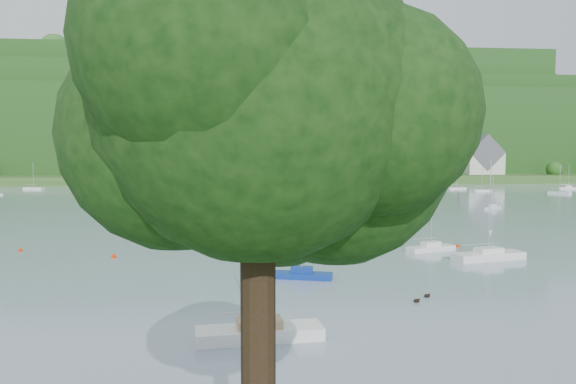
{
  "coord_description": "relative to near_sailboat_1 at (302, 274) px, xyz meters",
  "views": [
    {
      "loc": [
        -9.3,
        -17.65,
        10.36
      ],
      "look_at": [
        -1.08,
        75.0,
        4.0
      ],
      "focal_mm": 32.42,
      "sensor_mm": 36.0,
      "label": 1
    }
  ],
  "objects": [
    {
      "name": "mooring_buoy_5",
      "position": [
        -29.26,
        15.34,
        -0.4
      ],
      "size": [
        0.42,
        0.42,
        0.42
      ],
      "primitive_type": "sphere",
      "color": "#F32B00",
      "rests_on": "ground"
    },
    {
      "name": "far_shore_strip",
      "position": [
        4.28,
        174.35,
        1.1
      ],
      "size": [
        600.0,
        60.0,
        3.0
      ],
      "primitive_type": "cube",
      "color": "#2B5720",
      "rests_on": "ground"
    },
    {
      "name": "near_sailboat_1",
      "position": [
        0.0,
        0.0,
        0.0
      ],
      "size": [
        5.35,
        2.77,
        6.96
      ],
      "rotation": [
        0.0,
        0.0,
        -0.27
      ],
      "color": "navy",
      "rests_on": "ground"
    },
    {
      "name": "village_building_1",
      "position": [
        -25.72,
        163.35,
        8.35
      ],
      "size": [
        12.0,
        9.36,
        14.0
      ],
      "color": "silver",
      "rests_on": "far_shore_strip"
    },
    {
      "name": "duck_pair",
      "position": [
        7.92,
        -7.32,
        -0.3
      ],
      "size": [
        1.67,
        1.49,
        0.33
      ],
      "color": "black",
      "rests_on": "ground"
    },
    {
      "name": "near_sailboat_3",
      "position": [
        15.59,
        11.48,
        0.02
      ],
      "size": [
        5.83,
        3.34,
        7.6
      ],
      "rotation": [
        0.0,
        0.0,
        0.34
      ],
      "color": "white",
      "rests_on": "ground"
    },
    {
      "name": "village_building_2",
      "position": [
        9.28,
        162.35,
        9.87
      ],
      "size": [
        16.0,
        11.44,
        18.0
      ],
      "color": "silver",
      "rests_on": "far_shore_strip"
    },
    {
      "name": "mooring_buoy_0",
      "position": [
        -18.18,
        10.7,
        -0.4
      ],
      "size": [
        0.49,
        0.49,
        0.49
      ],
      "primitive_type": "sphere",
      "color": "#F32B00",
      "rests_on": "ground"
    },
    {
      "name": "far_sailboat_cluster",
      "position": [
        18.55,
        88.49,
        -0.04
      ],
      "size": [
        188.5,
        75.92,
        8.53
      ],
      "color": "white",
      "rests_on": "ground"
    },
    {
      "name": "village_building_3",
      "position": [
        49.28,
        160.35,
        9.03
      ],
      "size": [
        13.0,
        10.4,
        15.5
      ],
      "color": "silver",
      "rests_on": "far_shore_strip"
    },
    {
      "name": "mooring_buoy_1",
      "position": [
        -2.55,
        4.48,
        -0.4
      ],
      "size": [
        0.38,
        0.38,
        0.38
      ],
      "primitive_type": "sphere",
      "color": "white",
      "rests_on": "ground"
    },
    {
      "name": "mooring_buoy_4",
      "position": [
        28.6,
        24.18,
        -0.4
      ],
      "size": [
        0.45,
        0.45,
        0.45
      ],
      "primitive_type": "sphere",
      "color": "white",
      "rests_on": "ground"
    },
    {
      "name": "mooring_buoy_2",
      "position": [
        19.57,
        13.73,
        -0.4
      ],
      "size": [
        0.44,
        0.44,
        0.44
      ],
      "primitive_type": "sphere",
      "color": "#F32B00",
      "rests_on": "ground"
    },
    {
      "name": "village_building_4",
      "position": [
        94.28,
        164.35,
        9.18
      ],
      "size": [
        15.0,
        10.4,
        16.5
      ],
      "color": "silver",
      "rests_on": "far_shore_strip"
    },
    {
      "name": "forested_ridge",
      "position": [
        4.68,
        242.92,
        22.48
      ],
      "size": [
        620.0,
        181.22,
        69.89
      ],
      "color": "#163912",
      "rests_on": "ground"
    },
    {
      "name": "mooring_buoy_3",
      "position": [
        1.55,
        33.39,
        -0.4
      ],
      "size": [
        0.47,
        0.47,
        0.47
      ],
      "primitive_type": "sphere",
      "color": "#F32B00",
      "rests_on": "ground"
    },
    {
      "name": "village_building_0",
      "position": [
        -50.72,
        161.35,
        9.11
      ],
      "size": [
        14.0,
        10.4,
        16.0
      ],
      "color": "silver",
      "rests_on": "far_shore_strip"
    },
    {
      "name": "near_sailboat_2",
      "position": [
        -4.09,
        -14.47,
        0.08
      ],
      "size": [
        7.35,
        2.71,
        9.7
      ],
      "rotation": [
        0.0,
        0.0,
        0.1
      ],
      "color": "white",
      "rests_on": "ground"
    },
    {
      "name": "near_tree",
      "position": [
        -4.47,
        -32.63,
        10.65
      ],
      "size": [
        8.4,
        8.5,
        13.7
      ],
      "color": "black",
      "rests_on": "near_bank"
    },
    {
      "name": "near_sailboat_4",
      "position": [
        19.61,
        6.29,
        0.09
      ],
      "size": [
        7.79,
        3.73,
        10.13
      ],
      "rotation": [
        0.0,
        0.0,
        0.23
      ],
      "color": "white",
      "rests_on": "ground"
    }
  ]
}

